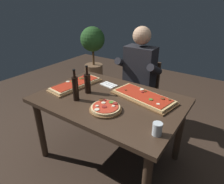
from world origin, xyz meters
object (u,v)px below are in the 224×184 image
(dining_table, at_px, (109,107))
(diner_chair, at_px, (141,90))
(pizza_round_far, at_px, (106,108))
(wine_bottle_dark, at_px, (75,88))
(tumbler_near_camera, at_px, (157,130))
(pizza_rectangular_left, at_px, (76,84))
(potted_plant_corner, at_px, (93,51))
(pizza_rectangular_front, at_px, (143,97))
(oil_bottle_amber, at_px, (88,83))
(seated_diner, at_px, (138,75))

(dining_table, xyz_separation_m, diner_chair, (-0.07, 0.86, -0.16))
(pizza_round_far, distance_m, wine_bottle_dark, 0.36)
(dining_table, bearing_deg, tumbler_near_camera, -23.37)
(dining_table, distance_m, pizza_rectangular_left, 0.50)
(pizza_round_far, bearing_deg, potted_plant_corner, 132.18)
(pizza_rectangular_front, relative_size, pizza_rectangular_left, 1.07)
(oil_bottle_amber, distance_m, tumbler_near_camera, 0.90)
(pizza_round_far, xyz_separation_m, oil_bottle_amber, (-0.36, 0.18, 0.09))
(dining_table, height_order, pizza_rectangular_left, pizza_rectangular_left)
(dining_table, relative_size, wine_bottle_dark, 4.51)
(pizza_rectangular_left, xyz_separation_m, diner_chair, (0.41, 0.82, -0.27))
(pizza_round_far, height_order, potted_plant_corner, potted_plant_corner)
(seated_diner, bearing_deg, pizza_round_far, -79.40)
(pizza_rectangular_left, height_order, wine_bottle_dark, wine_bottle_dark)
(tumbler_near_camera, xyz_separation_m, diner_chair, (-0.68, 1.12, -0.30))
(pizza_rectangular_left, bearing_deg, wine_bottle_dark, -45.15)
(pizza_rectangular_left, bearing_deg, dining_table, -4.60)
(pizza_round_far, relative_size, wine_bottle_dark, 0.92)
(pizza_rectangular_front, height_order, tumbler_near_camera, tumbler_near_camera)
(dining_table, height_order, potted_plant_corner, potted_plant_corner)
(wine_bottle_dark, relative_size, diner_chair, 0.36)
(diner_chair, height_order, seated_diner, seated_diner)
(wine_bottle_dark, xyz_separation_m, diner_chair, (0.17, 1.06, -0.38))
(tumbler_near_camera, relative_size, diner_chair, 0.11)
(diner_chair, bearing_deg, potted_plant_corner, 153.18)
(dining_table, height_order, oil_bottle_amber, oil_bottle_amber)
(dining_table, relative_size, pizza_rectangular_front, 2.08)
(wine_bottle_dark, bearing_deg, dining_table, 39.82)
(pizza_round_far, bearing_deg, seated_diner, 100.60)
(pizza_rectangular_front, bearing_deg, oil_bottle_amber, -159.41)
(oil_bottle_amber, height_order, tumbler_near_camera, oil_bottle_amber)
(wine_bottle_dark, bearing_deg, diner_chair, 80.90)
(pizza_rectangular_front, relative_size, wine_bottle_dark, 2.17)
(diner_chair, relative_size, potted_plant_corner, 0.77)
(pizza_rectangular_front, height_order, oil_bottle_amber, oil_bottle_amber)
(wine_bottle_dark, relative_size, seated_diner, 0.23)
(oil_bottle_amber, xyz_separation_m, diner_chair, (0.18, 0.87, -0.36))
(dining_table, height_order, tumbler_near_camera, tumbler_near_camera)
(dining_table, bearing_deg, pizza_rectangular_left, 175.40)
(dining_table, distance_m, diner_chair, 0.87)
(pizza_rectangular_left, bearing_deg, oil_bottle_amber, -13.45)
(wine_bottle_dark, bearing_deg, pizza_rectangular_left, 134.85)
(pizza_rectangular_front, relative_size, pizza_round_far, 2.36)
(dining_table, relative_size, pizza_round_far, 4.90)
(pizza_rectangular_left, relative_size, potted_plant_corner, 0.55)
(oil_bottle_amber, bearing_deg, pizza_rectangular_left, 166.55)
(wine_bottle_dark, distance_m, oil_bottle_amber, 0.19)
(pizza_rectangular_left, distance_m, potted_plant_corner, 1.86)
(dining_table, distance_m, oil_bottle_amber, 0.33)
(pizza_rectangular_left, xyz_separation_m, potted_plant_corner, (-1.03, 1.54, -0.09))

